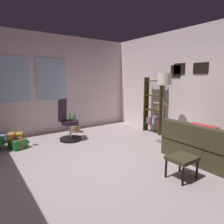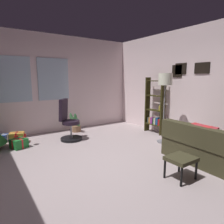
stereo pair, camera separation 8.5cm
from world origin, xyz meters
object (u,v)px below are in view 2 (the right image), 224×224
Objects in this scene: gift_box_blue at (2,138)px; gift_box_red at (19,139)px; footstool at (181,160)px; bookshelf at (155,109)px; gift_box_gold at (17,138)px; office_chair at (69,124)px; floor_lamp at (165,85)px; gift_box_green at (19,143)px; potted_plant at (75,125)px.

gift_box_red is at bearing -45.41° from gift_box_blue.
footstool is 0.27× the size of bookshelf.
gift_box_blue is (-0.29, 0.32, -0.04)m from gift_box_gold.
footstool is 0.40× the size of office_chair.
floor_lamp is at bearing 49.55° from footstool.
gift_box_gold is at bearing 86.45° from gift_box_green.
gift_box_blue is at bearing 119.65° from footstool.
gift_box_red is 0.49m from gift_box_blue.
bookshelf is 2.41m from potted_plant.
office_chair reaches higher than potted_plant.
gift_box_green is at bearing -69.73° from gift_box_blue.
floor_lamp is at bearing -33.55° from gift_box_red.
gift_box_red is at bearing 117.78° from footstool.
potted_plant is at bearing -4.43° from gift_box_blue.
gift_box_gold is 1.30m from office_chair.
bookshelf is (2.35, -0.78, 0.29)m from office_chair.
office_chair is at bearing -28.93° from gift_box_blue.
potted_plant is (1.67, 0.57, 0.11)m from gift_box_green.
office_chair is at bearing -125.79° from potted_plant.
gift_box_red reaches higher than gift_box_blue.
potted_plant reaches higher than gift_box_blue.
gift_box_blue is 0.19× the size of bookshelf.
gift_box_blue is 0.18× the size of floor_lamp.
potted_plant reaches higher than gift_box_green.
footstool is 2.76m from bookshelf.
floor_lamp is (3.06, -1.61, 1.33)m from gift_box_green.
potted_plant is (-1.40, 2.18, -1.22)m from floor_lamp.
gift_box_blue is 1.94m from potted_plant.
footstool is at bearing -62.22° from gift_box_red.
gift_box_green is 0.76m from gift_box_blue.
footstool is 4.30m from gift_box_blue.
floor_lamp is (3.04, -2.01, 1.30)m from gift_box_gold.
floor_lamp is 2.95× the size of potted_plant.
gift_box_blue is at bearing 132.18° from gift_box_gold.
footstool is 0.74× the size of potted_plant.
gift_box_gold is 0.36× the size of office_chair.
gift_box_red is 3.73m from bookshelf.
floor_lamp is at bearing -39.11° from office_chair.
potted_plant is (-0.19, 3.59, -0.10)m from footstool.
gift_box_gold is at bearing 153.01° from gift_box_red.
bookshelf is (3.52, -1.27, 0.58)m from gift_box_gold.
potted_plant is (1.64, 0.17, 0.08)m from gift_box_gold.
gift_box_gold reaches higher than gift_box_blue.
gift_box_green is 0.69× the size of potted_plant.
gift_box_green is 1.27× the size of gift_box_blue.
bookshelf is at bearing -22.61° from gift_box_blue.
office_chair is (1.46, -0.81, 0.33)m from gift_box_blue.
gift_box_blue is 4.17m from bookshelf.
gift_box_red is 1.25m from office_chair.
office_chair is (1.12, -0.46, 0.31)m from gift_box_red.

